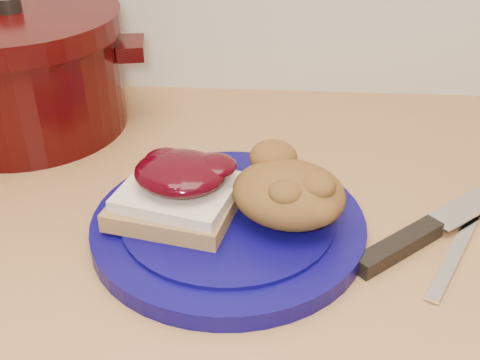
# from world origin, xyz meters

# --- Properties ---
(plate) EXTENTS (0.34, 0.34, 0.02)m
(plate) POSITION_xyz_m (0.04, 1.44, 0.91)
(plate) COLOR #090549
(plate) RESTS_ON wood_countertop
(sandwich) EXTENTS (0.13, 0.12, 0.06)m
(sandwich) POSITION_xyz_m (-0.01, 1.45, 0.95)
(sandwich) COLOR olive
(sandwich) RESTS_ON plate
(stuffing_mound) EXTENTS (0.13, 0.12, 0.05)m
(stuffing_mound) POSITION_xyz_m (0.10, 1.44, 0.95)
(stuffing_mound) COLOR brown
(stuffing_mound) RESTS_ON plate
(chef_knife) EXTENTS (0.23, 0.21, 0.02)m
(chef_knife) POSITION_xyz_m (0.23, 1.45, 0.91)
(chef_knife) COLOR black
(chef_knife) RESTS_ON wood_countertop
(butter_knife) EXTENTS (0.09, 0.15, 0.00)m
(butter_knife) POSITION_xyz_m (0.26, 1.43, 0.90)
(butter_knife) COLOR silver
(butter_knife) RESTS_ON wood_countertop
(dutch_oven) EXTENTS (0.32, 0.31, 0.17)m
(dutch_oven) POSITION_xyz_m (-0.24, 1.66, 0.98)
(dutch_oven) COLOR black
(dutch_oven) RESTS_ON wood_countertop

